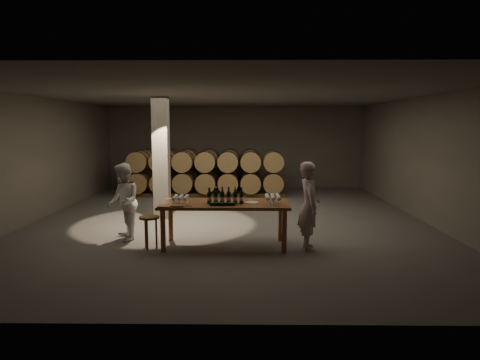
{
  "coord_description": "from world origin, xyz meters",
  "views": [
    {
      "loc": [
        0.43,
        -11.03,
        2.45
      ],
      "look_at": [
        0.29,
        -0.43,
        1.1
      ],
      "focal_mm": 32.0,
      "sensor_mm": 36.0,
      "label": 1
    }
  ],
  "objects_px": {
    "tasting_table": "(225,208)",
    "bottle_cluster": "(225,197)",
    "stool": "(149,222)",
    "notebook_near": "(178,206)",
    "plate": "(252,203)",
    "person_woman": "(123,202)",
    "person_man": "(309,206)"
  },
  "relations": [
    {
      "from": "plate",
      "to": "person_man",
      "type": "distance_m",
      "value": 1.15
    },
    {
      "from": "person_man",
      "to": "person_woman",
      "type": "height_order",
      "value": "person_man"
    },
    {
      "from": "tasting_table",
      "to": "stool",
      "type": "xyz_separation_m",
      "value": [
        -1.49,
        -0.22,
        -0.26
      ]
    },
    {
      "from": "tasting_table",
      "to": "person_man",
      "type": "height_order",
      "value": "person_man"
    },
    {
      "from": "bottle_cluster",
      "to": "stool",
      "type": "distance_m",
      "value": 1.6
    },
    {
      "from": "plate",
      "to": "notebook_near",
      "type": "height_order",
      "value": "notebook_near"
    },
    {
      "from": "notebook_near",
      "to": "person_man",
      "type": "distance_m",
      "value": 2.58
    },
    {
      "from": "bottle_cluster",
      "to": "plate",
      "type": "relative_size",
      "value": 2.53
    },
    {
      "from": "person_woman",
      "to": "person_man",
      "type": "bearing_deg",
      "value": 56.27
    },
    {
      "from": "plate",
      "to": "person_man",
      "type": "relative_size",
      "value": 0.16
    },
    {
      "from": "plate",
      "to": "notebook_near",
      "type": "distance_m",
      "value": 1.48
    },
    {
      "from": "person_woman",
      "to": "bottle_cluster",
      "type": "bearing_deg",
      "value": 53.51
    },
    {
      "from": "plate",
      "to": "person_woman",
      "type": "distance_m",
      "value": 2.78
    },
    {
      "from": "tasting_table",
      "to": "person_woman",
      "type": "bearing_deg",
      "value": 168.76
    },
    {
      "from": "plate",
      "to": "person_woman",
      "type": "xyz_separation_m",
      "value": [
        -2.74,
        0.47,
        -0.08
      ]
    },
    {
      "from": "tasting_table",
      "to": "bottle_cluster",
      "type": "height_order",
      "value": "bottle_cluster"
    },
    {
      "from": "bottle_cluster",
      "to": "plate",
      "type": "distance_m",
      "value": 0.54
    },
    {
      "from": "plate",
      "to": "person_woman",
      "type": "bearing_deg",
      "value": 170.36
    },
    {
      "from": "tasting_table",
      "to": "person_woman",
      "type": "relative_size",
      "value": 1.56
    },
    {
      "from": "tasting_table",
      "to": "person_woman",
      "type": "xyz_separation_m",
      "value": [
        -2.19,
        0.44,
        0.04
      ]
    },
    {
      "from": "plate",
      "to": "stool",
      "type": "bearing_deg",
      "value": -174.57
    },
    {
      "from": "bottle_cluster",
      "to": "stool",
      "type": "relative_size",
      "value": 1.11
    },
    {
      "from": "notebook_near",
      "to": "stool",
      "type": "xyz_separation_m",
      "value": [
        -0.61,
        0.2,
        -0.38
      ]
    },
    {
      "from": "bottle_cluster",
      "to": "person_woman",
      "type": "bearing_deg",
      "value": 167.96
    },
    {
      "from": "person_woman",
      "to": "plate",
      "type": "bearing_deg",
      "value": 55.91
    },
    {
      "from": "notebook_near",
      "to": "plate",
      "type": "bearing_deg",
      "value": 8.5
    },
    {
      "from": "bottle_cluster",
      "to": "stool",
      "type": "height_order",
      "value": "bottle_cluster"
    },
    {
      "from": "stool",
      "to": "bottle_cluster",
      "type": "bearing_deg",
      "value": 7.05
    },
    {
      "from": "bottle_cluster",
      "to": "plate",
      "type": "bearing_deg",
      "value": 0.74
    },
    {
      "from": "notebook_near",
      "to": "person_woman",
      "type": "height_order",
      "value": "person_woman"
    },
    {
      "from": "stool",
      "to": "person_man",
      "type": "distance_m",
      "value": 3.19
    },
    {
      "from": "plate",
      "to": "notebook_near",
      "type": "bearing_deg",
      "value": -164.73
    }
  ]
}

